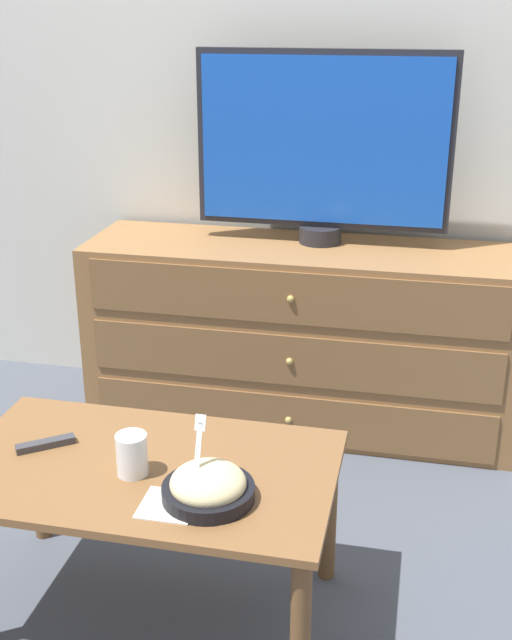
{
  "coord_description": "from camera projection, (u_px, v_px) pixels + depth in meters",
  "views": [
    {
      "loc": [
        0.42,
        -2.86,
        1.44
      ],
      "look_at": [
        0.03,
        -1.08,
        0.72
      ],
      "focal_mm": 45.0,
      "sensor_mm": 36.0,
      "label": 1
    }
  ],
  "objects": [
    {
      "name": "drink_cup",
      "position": [
        132.0,
        457.0,
        1.84
      ],
      "size": [
        0.07,
        0.07,
        0.1
      ],
      "color": "beige",
      "rests_on": "coffee_table"
    },
    {
      "name": "tv",
      "position": [
        323.0,
        145.0,
        2.67
      ],
      "size": [
        0.86,
        0.15,
        0.64
      ],
      "color": "#232328",
      "rests_on": "dresser"
    },
    {
      "name": "remote_control",
      "position": [
        46.0,
        444.0,
        1.96
      ],
      "size": [
        0.13,
        0.11,
        0.02
      ],
      "color": "#38383D",
      "rests_on": "coffee_table"
    },
    {
      "name": "ground_plane",
      "position": [
        305.0,
        389.0,
        3.21
      ],
      "size": [
        12.0,
        12.0,
        0.0
      ],
      "primitive_type": "plane",
      "color": "#474C56"
    },
    {
      "name": "coffee_table",
      "position": [
        146.0,
        488.0,
        1.91
      ],
      "size": [
        0.9,
        0.53,
        0.43
      ],
      "color": "brown",
      "rests_on": "ground_plane"
    },
    {
      "name": "napkin",
      "position": [
        168.0,
        505.0,
        1.73
      ],
      "size": [
        0.12,
        0.12,
        0.0
      ],
      "color": "silver",
      "rests_on": "coffee_table"
    },
    {
      "name": "takeout_bowl",
      "position": [
        209.0,
        487.0,
        1.75
      ],
      "size": [
        0.21,
        0.21,
        0.19
      ],
      "color": "black",
      "rests_on": "coffee_table"
    },
    {
      "name": "wall_back",
      "position": [
        315.0,
        47.0,
        2.75
      ],
      "size": [
        12.0,
        0.05,
        2.6
      ],
      "color": "silver",
      "rests_on": "ground_plane"
    },
    {
      "name": "dresser",
      "position": [
        300.0,
        337.0,
        2.86
      ],
      "size": [
        1.5,
        0.45,
        0.66
      ],
      "color": "olive",
      "rests_on": "ground_plane"
    }
  ]
}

